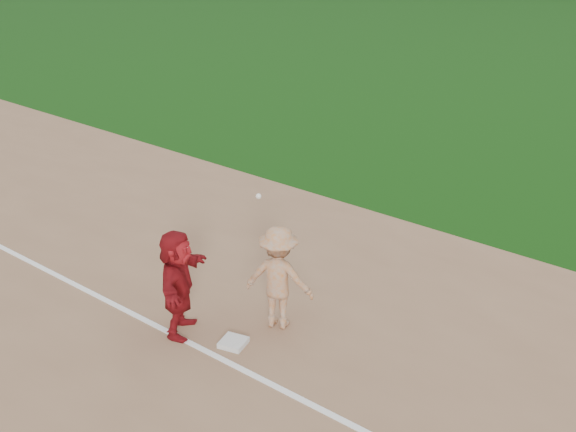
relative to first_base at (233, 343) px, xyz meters
The scene contains 5 objects.
ground 0.66m from the first_base, 139.12° to the left, with size 160.00×160.00×0.00m, color #103B0B.
foul_line 0.62m from the first_base, 142.98° to the right, with size 60.00×0.10×0.01m, color white.
first_base is the anchor object (origin of this frame).
base_runner 1.21m from the first_base, 165.53° to the right, with size 1.58×0.50×1.70m, color maroon.
first_base_play 1.18m from the first_base, 78.32° to the left, with size 1.22×0.96×2.15m.
Camera 1 is at (6.70, -6.93, 6.23)m, focal length 45.00 mm.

